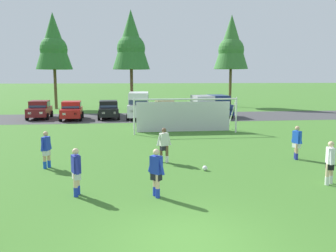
{
  "coord_description": "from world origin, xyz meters",
  "views": [
    {
      "loc": [
        -1.48,
        -8.01,
        4.0
      ],
      "look_at": [
        0.74,
        10.16,
        1.42
      ],
      "focal_mm": 37.44,
      "sensor_mm": 36.0,
      "label": 1
    }
  ],
  "objects_px": {
    "soccer_goal": "(184,114)",
    "player_defender_far": "(164,145)",
    "player_winger_right": "(76,172)",
    "parked_car_slot_center_left": "(108,109)",
    "parked_car_slot_center_right": "(165,108)",
    "parked_car_slot_far_right": "(218,106)",
    "parked_car_slot_far_left": "(40,110)",
    "parked_car_slot_center": "(139,105)",
    "player_winger_left": "(330,163)",
    "player_trailing_back": "(156,173)",
    "parked_car_slot_right": "(203,106)",
    "player_midfield_center": "(46,150)",
    "soccer_ball": "(205,168)",
    "player_striker_near": "(297,143)",
    "parked_car_slot_left": "(72,110)"
  },
  "relations": [
    {
      "from": "soccer_goal",
      "to": "player_defender_far",
      "type": "height_order",
      "value": "soccer_goal"
    },
    {
      "from": "soccer_goal",
      "to": "player_winger_right",
      "type": "xyz_separation_m",
      "value": [
        -5.93,
        -13.31,
        -0.47
      ]
    },
    {
      "from": "parked_car_slot_center_left",
      "to": "parked_car_slot_center_right",
      "type": "height_order",
      "value": "same"
    },
    {
      "from": "player_defender_far",
      "to": "parked_car_slot_far_right",
      "type": "distance_m",
      "value": 20.0
    },
    {
      "from": "parked_car_slot_far_left",
      "to": "parked_car_slot_center",
      "type": "bearing_deg",
      "value": -6.19
    },
    {
      "from": "parked_car_slot_center",
      "to": "parked_car_slot_far_right",
      "type": "bearing_deg",
      "value": 4.8
    },
    {
      "from": "player_winger_left",
      "to": "parked_car_slot_far_right",
      "type": "relative_size",
      "value": 0.35
    },
    {
      "from": "player_defender_far",
      "to": "parked_car_slot_center",
      "type": "height_order",
      "value": "parked_car_slot_center"
    },
    {
      "from": "player_trailing_back",
      "to": "soccer_goal",
      "type": "bearing_deg",
      "value": 76.63
    },
    {
      "from": "player_defender_far",
      "to": "parked_car_slot_center_left",
      "type": "distance_m",
      "value": 18.47
    },
    {
      "from": "parked_car_slot_right",
      "to": "parked_car_slot_far_right",
      "type": "distance_m",
      "value": 1.77
    },
    {
      "from": "player_midfield_center",
      "to": "parked_car_slot_far_left",
      "type": "distance_m",
      "value": 19.86
    },
    {
      "from": "player_trailing_back",
      "to": "parked_car_slot_far_left",
      "type": "bearing_deg",
      "value": 111.32
    },
    {
      "from": "player_defender_far",
      "to": "player_winger_right",
      "type": "height_order",
      "value": "same"
    },
    {
      "from": "parked_car_slot_center_right",
      "to": "parked_car_slot_far_right",
      "type": "bearing_deg",
      "value": -3.91
    },
    {
      "from": "soccer_goal",
      "to": "parked_car_slot_center_left",
      "type": "height_order",
      "value": "soccer_goal"
    },
    {
      "from": "player_winger_right",
      "to": "parked_car_slot_right",
      "type": "bearing_deg",
      "value": 67.33
    },
    {
      "from": "player_trailing_back",
      "to": "player_winger_right",
      "type": "bearing_deg",
      "value": 170.67
    },
    {
      "from": "parked_car_slot_center_left",
      "to": "parked_car_slot_right",
      "type": "bearing_deg",
      "value": -0.92
    },
    {
      "from": "player_winger_left",
      "to": "soccer_ball",
      "type": "bearing_deg",
      "value": 149.66
    },
    {
      "from": "soccer_goal",
      "to": "parked_car_slot_center_right",
      "type": "height_order",
      "value": "soccer_goal"
    },
    {
      "from": "soccer_goal",
      "to": "player_striker_near",
      "type": "relative_size",
      "value": 4.54
    },
    {
      "from": "player_winger_left",
      "to": "parked_car_slot_center",
      "type": "xyz_separation_m",
      "value": [
        -6.23,
        21.98,
        0.52
      ]
    },
    {
      "from": "player_winger_left",
      "to": "parked_car_slot_center_left",
      "type": "xyz_separation_m",
      "value": [
        -9.16,
        22.3,
        0.05
      ]
    },
    {
      "from": "player_midfield_center",
      "to": "parked_car_slot_far_right",
      "type": "distance_m",
      "value": 22.86
    },
    {
      "from": "parked_car_slot_center_left",
      "to": "parked_car_slot_far_right",
      "type": "relative_size",
      "value": 0.93
    },
    {
      "from": "player_winger_left",
      "to": "parked_car_slot_center_left",
      "type": "bearing_deg",
      "value": 112.33
    },
    {
      "from": "player_winger_left",
      "to": "player_trailing_back",
      "type": "bearing_deg",
      "value": -174.87
    },
    {
      "from": "player_trailing_back",
      "to": "parked_car_slot_left",
      "type": "distance_m",
      "value": 23.2
    },
    {
      "from": "parked_car_slot_far_left",
      "to": "soccer_ball",
      "type": "bearing_deg",
      "value": -60.62
    },
    {
      "from": "player_defender_far",
      "to": "player_winger_right",
      "type": "distance_m",
      "value": 5.51
    },
    {
      "from": "soccer_goal",
      "to": "parked_car_slot_center_left",
      "type": "bearing_deg",
      "value": 122.75
    },
    {
      "from": "player_striker_near",
      "to": "player_midfield_center",
      "type": "distance_m",
      "value": 11.74
    },
    {
      "from": "parked_car_slot_left",
      "to": "parked_car_slot_center_left",
      "type": "bearing_deg",
      "value": 7.99
    },
    {
      "from": "player_midfield_center",
      "to": "player_trailing_back",
      "type": "bearing_deg",
      "value": -44.01
    },
    {
      "from": "parked_car_slot_left",
      "to": "parked_car_slot_far_right",
      "type": "xyz_separation_m",
      "value": [
        14.36,
        0.83,
        0.24
      ]
    },
    {
      "from": "player_trailing_back",
      "to": "parked_car_slot_center_left",
      "type": "xyz_separation_m",
      "value": [
        -2.61,
        22.89,
        0.05
      ]
    },
    {
      "from": "player_trailing_back",
      "to": "parked_car_slot_center_left",
      "type": "height_order",
      "value": "parked_car_slot_center_left"
    },
    {
      "from": "parked_car_slot_left",
      "to": "parked_car_slot_far_left",
      "type": "bearing_deg",
      "value": 159.61
    },
    {
      "from": "player_midfield_center",
      "to": "parked_car_slot_right",
      "type": "xyz_separation_m",
      "value": [
        11.12,
        18.42,
        0.29
      ]
    },
    {
      "from": "parked_car_slot_far_left",
      "to": "player_trailing_back",
      "type": "bearing_deg",
      "value": -68.68
    },
    {
      "from": "parked_car_slot_far_left",
      "to": "parked_car_slot_center",
      "type": "height_order",
      "value": "parked_car_slot_center"
    },
    {
      "from": "player_midfield_center",
      "to": "parked_car_slot_left",
      "type": "height_order",
      "value": "parked_car_slot_left"
    },
    {
      "from": "player_defender_far",
      "to": "parked_car_slot_center_left",
      "type": "bearing_deg",
      "value": 100.59
    },
    {
      "from": "parked_car_slot_center_left",
      "to": "parked_car_slot_center_right",
      "type": "xyz_separation_m",
      "value": [
        5.54,
        0.72,
        0.0
      ]
    },
    {
      "from": "player_winger_left",
      "to": "parked_car_slot_center_left",
      "type": "relative_size",
      "value": 0.38
    },
    {
      "from": "soccer_goal",
      "to": "parked_car_slot_center",
      "type": "distance_m",
      "value": 9.3
    },
    {
      "from": "player_winger_left",
      "to": "parked_car_slot_center_left",
      "type": "height_order",
      "value": "parked_car_slot_center_left"
    },
    {
      "from": "player_defender_far",
      "to": "parked_car_slot_right",
      "type": "height_order",
      "value": "parked_car_slot_right"
    },
    {
      "from": "parked_car_slot_center",
      "to": "player_striker_near",
      "type": "bearing_deg",
      "value": -68.88
    }
  ]
}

